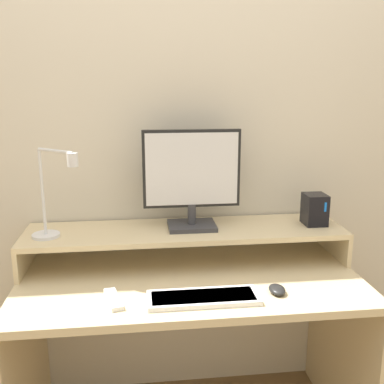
{
  "coord_description": "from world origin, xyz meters",
  "views": [
    {
      "loc": [
        -0.19,
        -1.3,
        1.47
      ],
      "look_at": [
        0.01,
        0.36,
        1.06
      ],
      "focal_mm": 42.0,
      "sensor_mm": 36.0,
      "label": 1
    }
  ],
  "objects_px": {
    "monitor": "(192,177)",
    "desk_lamp": "(53,202)",
    "keyboard": "(203,298)",
    "remote_control": "(113,299)",
    "router_dock": "(315,209)",
    "mouse": "(277,289)"
  },
  "relations": [
    {
      "from": "monitor",
      "to": "desk_lamp",
      "type": "xyz_separation_m",
      "value": [
        -0.55,
        -0.08,
        -0.07
      ]
    },
    {
      "from": "keyboard",
      "to": "remote_control",
      "type": "distance_m",
      "value": 0.32
    },
    {
      "from": "router_dock",
      "to": "remote_control",
      "type": "xyz_separation_m",
      "value": [
        -0.86,
        -0.33,
        -0.21
      ]
    },
    {
      "from": "mouse",
      "to": "desk_lamp",
      "type": "bearing_deg",
      "value": 161.65
    },
    {
      "from": "router_dock",
      "to": "remote_control",
      "type": "distance_m",
      "value": 0.94
    },
    {
      "from": "monitor",
      "to": "router_dock",
      "type": "distance_m",
      "value": 0.56
    },
    {
      "from": "monitor",
      "to": "router_dock",
      "type": "xyz_separation_m",
      "value": [
        0.54,
        -0.02,
        -0.15
      ]
    },
    {
      "from": "monitor",
      "to": "remote_control",
      "type": "xyz_separation_m",
      "value": [
        -0.32,
        -0.35,
        -0.36
      ]
    },
    {
      "from": "mouse",
      "to": "remote_control",
      "type": "height_order",
      "value": "mouse"
    },
    {
      "from": "router_dock",
      "to": "remote_control",
      "type": "bearing_deg",
      "value": -158.9
    },
    {
      "from": "remote_control",
      "to": "mouse",
      "type": "bearing_deg",
      "value": -0.56
    },
    {
      "from": "keyboard",
      "to": "mouse",
      "type": "bearing_deg",
      "value": 4.96
    },
    {
      "from": "monitor",
      "to": "remote_control",
      "type": "distance_m",
      "value": 0.59
    },
    {
      "from": "desk_lamp",
      "to": "router_dock",
      "type": "height_order",
      "value": "desk_lamp"
    },
    {
      "from": "monitor",
      "to": "desk_lamp",
      "type": "bearing_deg",
      "value": -171.74
    },
    {
      "from": "keyboard",
      "to": "remote_control",
      "type": "height_order",
      "value": "keyboard"
    },
    {
      "from": "monitor",
      "to": "desk_lamp",
      "type": "distance_m",
      "value": 0.56
    },
    {
      "from": "monitor",
      "to": "keyboard",
      "type": "bearing_deg",
      "value": -90.65
    },
    {
      "from": "desk_lamp",
      "to": "keyboard",
      "type": "xyz_separation_m",
      "value": [
        0.55,
        -0.3,
        -0.29
      ]
    },
    {
      "from": "desk_lamp",
      "to": "keyboard",
      "type": "height_order",
      "value": "desk_lamp"
    },
    {
      "from": "router_dock",
      "to": "keyboard",
      "type": "bearing_deg",
      "value": -146.31
    },
    {
      "from": "remote_control",
      "to": "desk_lamp",
      "type": "bearing_deg",
      "value": 131.03
    }
  ]
}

